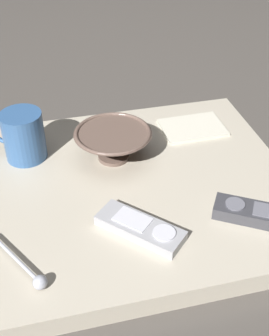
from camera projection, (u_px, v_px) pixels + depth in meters
name	position (u px, v px, depth m)	size (l,w,h in m)	color
ground_plane	(123.00, 200.00, 0.89)	(6.00, 6.00, 0.00)	#47423D
table	(123.00, 192.00, 0.88)	(0.53, 0.66, 0.04)	#B7AD99
cereal_bowl	(113.00, 143.00, 0.91)	(0.16, 0.16, 0.07)	brown
coffee_mug	(23.00, 136.00, 0.91)	(0.09, 0.11, 0.10)	#33598C
teaspoon	(32.00, 274.00, 0.68)	(0.13, 0.08, 0.02)	#A3A5B2
tv_remote_near	(142.00, 227.00, 0.76)	(0.15, 0.15, 0.02)	#9E9EA3
tv_remote_far	(259.00, 214.00, 0.78)	(0.12, 0.16, 0.03)	#38383D
folded_napkin	(193.00, 127.00, 1.02)	(0.10, 0.14, 0.01)	beige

